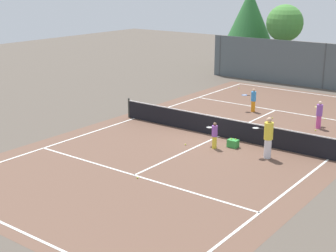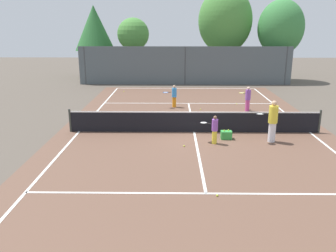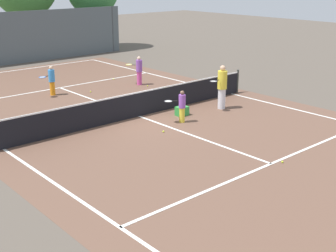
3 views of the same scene
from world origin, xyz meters
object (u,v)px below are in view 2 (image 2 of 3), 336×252
(player_0, at_px, (248,99))
(tennis_ball_1, at_px, (201,109))
(tennis_ball_0, at_px, (237,104))
(tennis_ball_2, at_px, (217,195))
(ball_crate, at_px, (226,135))
(tennis_ball_3, at_px, (184,146))
(player_3, at_px, (174,96))
(tennis_ball_6, at_px, (124,91))
(player_2, at_px, (214,129))
(player_1, at_px, (273,121))
(tennis_ball_5, at_px, (250,113))
(tennis_ball_7, at_px, (93,127))

(player_0, xyz_separation_m, tennis_ball_1, (-2.73, 0.26, -0.72))
(player_0, distance_m, tennis_ball_0, 2.00)
(tennis_ball_2, bearing_deg, ball_crate, 79.18)
(ball_crate, relative_size, tennis_ball_3, 7.24)
(player_3, bearing_deg, tennis_ball_6, 126.43)
(player_0, height_order, player_2, player_0)
(player_1, relative_size, tennis_ball_3, 27.72)
(player_2, xyz_separation_m, tennis_ball_0, (2.35, 7.85, -0.61))
(player_2, height_order, tennis_ball_3, player_2)
(player_3, distance_m, tennis_ball_3, 7.48)
(tennis_ball_1, bearing_deg, tennis_ball_5, -16.60)
(player_2, xyz_separation_m, tennis_ball_2, (-0.43, -4.92, -0.61))
(tennis_ball_0, relative_size, tennis_ball_1, 1.00)
(tennis_ball_0, bearing_deg, tennis_ball_2, -102.27)
(tennis_ball_0, xyz_separation_m, tennis_ball_1, (-2.44, -1.59, 0.00))
(tennis_ball_2, xyz_separation_m, tennis_ball_3, (-0.86, 4.46, 0.00))
(player_0, distance_m, player_1, 5.73)
(player_1, bearing_deg, ball_crate, 169.18)
(tennis_ball_0, bearing_deg, tennis_ball_5, -81.23)
(player_3, xyz_separation_m, tennis_ball_0, (4.05, 0.87, -0.68))
(tennis_ball_1, relative_size, tennis_ball_5, 1.00)
(tennis_ball_2, relative_size, tennis_ball_6, 1.00)
(tennis_ball_2, bearing_deg, player_0, 74.33)
(player_2, distance_m, tennis_ball_2, 4.98)
(ball_crate, bearing_deg, tennis_ball_3, -150.27)
(player_1, height_order, tennis_ball_5, player_1)
(player_1, distance_m, tennis_ball_2, 6.05)
(tennis_ball_3, relative_size, tennis_ball_6, 1.00)
(tennis_ball_1, height_order, tennis_ball_2, same)
(player_3, height_order, tennis_ball_7, player_3)
(player_0, xyz_separation_m, player_3, (-4.34, 0.98, -0.04))
(tennis_ball_3, relative_size, tennis_ball_7, 1.00)
(tennis_ball_0, height_order, tennis_ball_2, same)
(tennis_ball_1, xyz_separation_m, tennis_ball_3, (-1.19, -6.72, 0.00))
(player_2, xyz_separation_m, tennis_ball_5, (2.72, 5.43, -0.61))
(ball_crate, relative_size, tennis_ball_1, 7.24)
(ball_crate, bearing_deg, tennis_ball_5, 66.43)
(tennis_ball_0, relative_size, tennis_ball_2, 1.00)
(player_0, distance_m, player_2, 6.56)
(ball_crate, xyz_separation_m, tennis_ball_6, (-6.15, 11.51, -0.15))
(tennis_ball_5, bearing_deg, tennis_ball_6, 140.78)
(player_2, height_order, tennis_ball_1, player_2)
(player_1, xyz_separation_m, ball_crate, (-1.91, 0.36, -0.76))
(ball_crate, xyz_separation_m, tennis_ball_2, (-1.06, -5.56, -0.15))
(tennis_ball_6, bearing_deg, ball_crate, -61.90)
(player_2, height_order, tennis_ball_7, player_2)
(player_3, xyz_separation_m, tennis_ball_2, (1.27, -11.91, -0.68))
(player_0, bearing_deg, tennis_ball_6, 142.98)
(player_1, bearing_deg, tennis_ball_6, 124.15)
(tennis_ball_0, bearing_deg, tennis_ball_7, -145.85)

